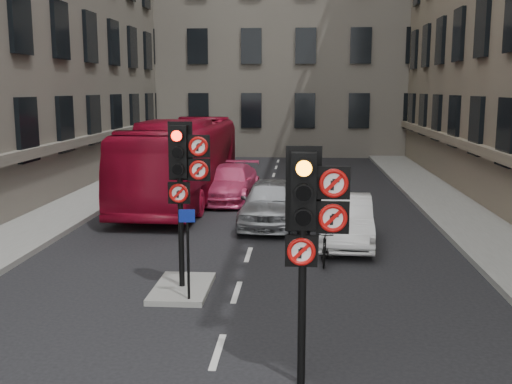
# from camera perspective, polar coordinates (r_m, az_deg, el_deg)

# --- Properties ---
(pavement_left) EXTENTS (3.00, 50.00, 0.16)m
(pavement_left) POSITION_cam_1_polar(r_m,az_deg,el_deg) (21.64, -19.12, -2.19)
(pavement_left) COLOR gray
(pavement_left) RESTS_ON ground
(pavement_right) EXTENTS (3.00, 50.00, 0.16)m
(pavement_right) POSITION_cam_1_polar(r_m,az_deg,el_deg) (20.72, 20.58, -2.79)
(pavement_right) COLOR gray
(pavement_right) RESTS_ON ground
(centre_island) EXTENTS (1.20, 2.00, 0.12)m
(centre_island) POSITION_cam_1_polar(r_m,az_deg,el_deg) (13.38, -7.04, -9.09)
(centre_island) COLOR gray
(centre_island) RESTS_ON ground
(building_far) EXTENTS (30.00, 14.00, 20.00)m
(building_far) POSITION_cam_1_polar(r_m,az_deg,el_deg) (45.77, 2.65, 16.87)
(building_far) COLOR slate
(building_far) RESTS_ON ground
(signal_near) EXTENTS (0.91, 0.40, 3.58)m
(signal_near) POSITION_cam_1_polar(r_m,az_deg,el_deg) (8.59, 5.09, -2.30)
(signal_near) COLOR black
(signal_near) RESTS_ON ground
(signal_far) EXTENTS (0.91, 0.40, 3.58)m
(signal_far) POSITION_cam_1_polar(r_m,az_deg,el_deg) (12.75, -6.91, 2.19)
(signal_far) COLOR black
(signal_far) RESTS_ON centre_island
(car_silver) EXTENTS (2.05, 4.50, 1.50)m
(car_silver) POSITION_cam_1_polar(r_m,az_deg,el_deg) (19.40, 1.38, -0.97)
(car_silver) COLOR #9A9CA1
(car_silver) RESTS_ON ground
(car_white) EXTENTS (1.64, 4.20, 1.36)m
(car_white) POSITION_cam_1_polar(r_m,az_deg,el_deg) (17.29, 8.53, -2.64)
(car_white) COLOR white
(car_white) RESTS_ON ground
(car_pink) EXTENTS (2.31, 4.91, 1.39)m
(car_pink) POSITION_cam_1_polar(r_m,az_deg,el_deg) (23.71, -2.51, 0.87)
(car_pink) COLOR #DD4176
(car_pink) RESTS_ON ground
(bus_red) EXTENTS (2.92, 11.51, 3.19)m
(bus_red) POSITION_cam_1_polar(r_m,az_deg,el_deg) (23.70, -7.01, 3.00)
(bus_red) COLOR maroon
(bus_red) RESTS_ON ground
(motorcycle) EXTENTS (0.56, 1.52, 0.89)m
(motorcycle) POSITION_cam_1_polar(r_m,az_deg,el_deg) (15.26, 6.62, -5.18)
(motorcycle) COLOR black
(motorcycle) RESTS_ON ground
(motorcyclist) EXTENTS (0.71, 0.55, 1.75)m
(motorcyclist) POSITION_cam_1_polar(r_m,az_deg,el_deg) (17.59, 4.52, -1.71)
(motorcyclist) COLOR black
(motorcyclist) RESTS_ON ground
(info_sign) EXTENTS (0.32, 0.11, 1.88)m
(info_sign) POSITION_cam_1_polar(r_m,az_deg,el_deg) (12.19, -6.52, -4.71)
(info_sign) COLOR black
(info_sign) RESTS_ON centre_island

